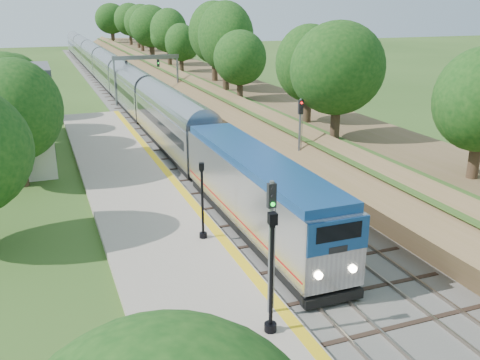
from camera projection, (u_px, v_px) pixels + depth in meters
name	position (u px, v px, depth m)	size (l,w,h in m)	color
trackbed	(137.00, 98.00, 72.89)	(9.50, 170.00, 0.28)	#4C4944
platform	(154.00, 222.00, 31.41)	(6.40, 68.00, 0.38)	gray
yellow_stripe	(200.00, 212.00, 32.31)	(0.55, 68.00, 0.01)	gold
embankment	(196.00, 81.00, 75.13)	(10.64, 170.00, 11.70)	brown
signal_gantry	(146.00, 66.00, 67.11)	(8.40, 0.38, 6.20)	slate
trees_behind_platform	(36.00, 141.00, 32.16)	(7.82, 53.32, 7.21)	#332316
train	(110.00, 73.00, 81.56)	(2.90, 136.30, 4.27)	black
lamppost_mid	(271.00, 280.00, 19.94)	(0.48, 0.48, 4.90)	black
lamppost_far	(202.00, 205.00, 28.23)	(0.42, 0.42, 4.21)	black
signal_platform	(271.00, 234.00, 20.80)	(0.33, 0.26, 5.67)	slate
signal_farside	(300.00, 132.00, 37.55)	(0.33, 0.26, 6.02)	slate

